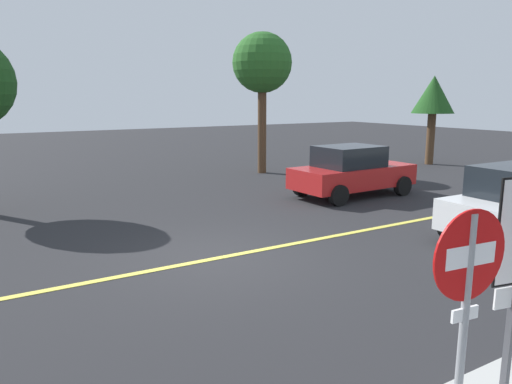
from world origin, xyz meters
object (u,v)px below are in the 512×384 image
(tree_left_verge, at_px, (262,65))
(tree_right_verge, at_px, (433,97))
(stop_sign, at_px, (466,298))
(car_red_crossing, at_px, (352,171))

(tree_left_verge, xyz_separation_m, tree_right_verge, (8.32, -1.90, -1.29))
(stop_sign, bearing_deg, car_red_crossing, 52.02)
(car_red_crossing, xyz_separation_m, tree_left_verge, (0.13, 5.74, 3.67))
(tree_left_verge, bearing_deg, car_red_crossing, -91.31)
(stop_sign, relative_size, tree_left_verge, 0.40)
(car_red_crossing, distance_m, tree_left_verge, 6.81)
(tree_left_verge, bearing_deg, tree_right_verge, -12.86)
(stop_sign, bearing_deg, tree_right_verge, 40.02)
(stop_sign, distance_m, tree_right_verge, 20.73)
(car_red_crossing, bearing_deg, stop_sign, -127.98)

